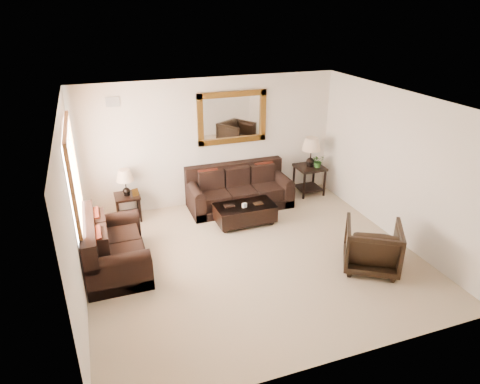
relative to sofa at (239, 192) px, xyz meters
name	(u,v)px	position (x,y,z in m)	size (l,w,h in m)	color
room	(255,187)	(-0.46, -2.07, 1.03)	(5.51, 5.01, 2.71)	tan
window	(74,176)	(-3.16, -1.17, 1.23)	(0.07, 1.96, 1.66)	white
mirror	(232,118)	(0.00, 0.40, 1.53)	(1.50, 0.06, 1.10)	#4B2B0F
air_vent	(113,102)	(-2.36, 0.41, 2.03)	(0.25, 0.02, 0.18)	#999999
sofa	(239,192)	(0.00, 0.00, 0.00)	(2.17, 0.94, 0.89)	black
loveseat	(112,250)	(-2.76, -1.56, 0.02)	(0.98, 1.65, 0.93)	black
end_table_left	(126,187)	(-2.32, 0.14, 0.38)	(0.49, 0.49, 1.08)	black
end_table_right	(311,158)	(1.74, 0.09, 0.54)	(0.60, 0.60, 1.33)	black
coffee_table	(245,212)	(-0.16, -0.82, -0.07)	(1.19, 0.65, 0.50)	black
armchair	(372,244)	(1.27, -2.97, 0.12)	(0.86, 0.81, 0.89)	black
potted_plant	(318,162)	(1.87, -0.02, 0.45)	(0.27, 0.30, 0.24)	#28511C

